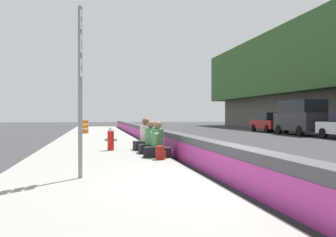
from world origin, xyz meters
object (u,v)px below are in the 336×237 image
(route_sign_post, at_px, (80,78))
(fire_hydrant, at_px, (111,138))
(seated_person_rear, at_px, (146,140))
(parked_car_midline, at_px, (270,122))
(parked_car_fourth, at_px, (301,117))
(seated_person_middle, at_px, (151,143))
(backpack, at_px, (160,153))
(construction_barrel, at_px, (85,127))
(seated_person_foreground, at_px, (157,146))

(route_sign_post, height_order, fire_hydrant, route_sign_post)
(seated_person_rear, height_order, parked_car_midline, parked_car_midline)
(route_sign_post, bearing_deg, seated_person_rear, -18.87)
(parked_car_fourth, xyz_separation_m, parked_car_midline, (5.56, -0.16, -0.49))
(seated_person_middle, height_order, seated_person_rear, seated_person_rear)
(seated_person_rear, height_order, parked_car_fourth, parked_car_fourth)
(backpack, distance_m, parked_car_fourth, 19.65)
(fire_hydrant, relative_size, seated_person_rear, 0.72)
(backpack, distance_m, construction_barrel, 18.17)
(fire_hydrant, height_order, seated_person_rear, seated_person_rear)
(fire_hydrant, distance_m, backpack, 3.61)
(route_sign_post, distance_m, parked_car_midline, 28.04)
(route_sign_post, height_order, construction_barrel, route_sign_post)
(seated_person_foreground, xyz_separation_m, parked_car_fourth, (14.06, -12.87, 0.86))
(route_sign_post, bearing_deg, fire_hydrant, -7.76)
(seated_person_middle, relative_size, backpack, 2.81)
(seated_person_foreground, height_order, construction_barrel, seated_person_foreground)
(fire_hydrant, bearing_deg, seated_person_rear, -91.19)
(seated_person_foreground, distance_m, parked_car_midline, 23.56)
(backpack, height_order, parked_car_midline, parked_car_midline)
(route_sign_post, bearing_deg, backpack, -35.41)
(construction_barrel, xyz_separation_m, parked_car_fourth, (-3.18, -15.55, 0.73))
(route_sign_post, height_order, seated_person_foreground, route_sign_post)
(route_sign_post, distance_m, seated_person_middle, 5.84)
(seated_person_rear, bearing_deg, seated_person_foreground, -178.96)
(construction_barrel, height_order, parked_car_fourth, parked_car_fourth)
(route_sign_post, relative_size, fire_hydrant, 4.09)
(route_sign_post, distance_m, construction_barrel, 21.15)
(route_sign_post, bearing_deg, construction_barrel, 1.17)
(seated_person_rear, bearing_deg, backpack, -179.73)
(route_sign_post, relative_size, construction_barrel, 3.79)
(seated_person_foreground, relative_size, construction_barrel, 1.19)
(seated_person_foreground, bearing_deg, parked_car_fourth, -42.48)
(fire_hydrant, distance_m, parked_car_fourth, 18.28)
(fire_hydrant, relative_size, parked_car_midline, 0.19)
(route_sign_post, xyz_separation_m, seated_person_middle, (5.11, -2.21, -1.74))
(seated_person_rear, distance_m, construction_barrel, 14.89)
(construction_barrel, xyz_separation_m, parked_car_midline, (2.38, -15.71, 0.24))
(parked_car_fourth, bearing_deg, route_sign_post, 139.83)
(parked_car_midline, bearing_deg, construction_barrel, 98.62)
(seated_person_foreground, distance_m, construction_barrel, 17.45)
(fire_hydrant, xyz_separation_m, seated_person_rear, (-0.03, -1.32, -0.07))
(seated_person_rear, bearing_deg, construction_barrel, 10.17)
(seated_person_middle, bearing_deg, backpack, -179.86)
(fire_hydrant, bearing_deg, parked_car_fourth, -51.21)
(backpack, relative_size, parked_car_fourth, 0.08)
(fire_hydrant, height_order, backpack, fire_hydrant)
(seated_person_middle, distance_m, seated_person_rear, 1.32)
(fire_hydrant, bearing_deg, parked_car_midline, -40.25)
(route_sign_post, height_order, parked_car_fourth, route_sign_post)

